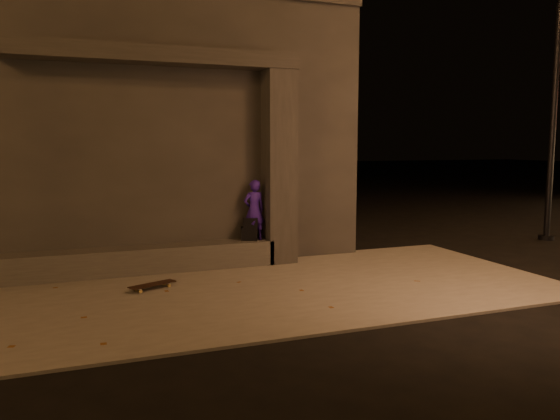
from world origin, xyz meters
name	(u,v)px	position (x,y,z in m)	size (l,w,h in m)	color
ground	(256,339)	(0.00, 0.00, 0.00)	(120.00, 120.00, 0.00)	black
sidewalk	(215,294)	(0.00, 2.00, 0.02)	(11.00, 4.40, 0.04)	slate
building	(118,129)	(-1.00, 6.49, 2.61)	(9.00, 5.10, 5.22)	#363431
ledge	(105,262)	(-1.50, 3.75, 0.27)	(6.00, 0.55, 0.45)	#4B4944
column	(279,168)	(1.70, 3.75, 1.84)	(0.55, 0.55, 3.60)	#363431
canopy	(158,56)	(-0.50, 3.80, 3.78)	(5.00, 0.70, 0.28)	#363431
skateboarder	(254,210)	(1.20, 3.75, 1.06)	(0.41, 0.27, 1.13)	#34189C
backpack	(249,232)	(1.10, 3.75, 0.64)	(0.35, 0.28, 0.43)	black
skateboard	(152,285)	(-0.86, 2.55, 0.11)	(0.77, 0.47, 0.08)	black
street_lamp_2	(557,48)	(8.64, 3.94, 4.48)	(0.36, 0.36, 7.97)	black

